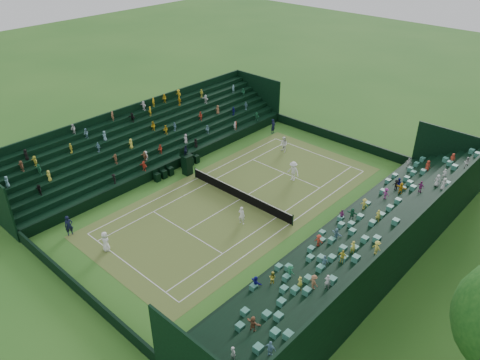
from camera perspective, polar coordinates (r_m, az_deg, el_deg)
The scene contains 17 objects.
ground at distance 41.39m, azimuth 0.00°, elevation -2.39°, with size 160.00×160.00×0.00m, color #2B6520.
court_surface at distance 41.39m, azimuth 0.00°, elevation -2.38°, with size 12.97×26.77×0.01m, color #457E2A.
perimeter_wall_north at distance 52.51m, azimuth 11.85°, elevation 5.07°, with size 17.17×0.20×1.00m, color black.
perimeter_wall_south at distance 33.61m, azimuth -19.11°, elevation -12.41°, with size 17.17×0.20×1.00m, color black.
perimeter_wall_east at distance 36.93m, azimuth 9.81°, elevation -6.53°, with size 0.20×31.77×1.00m, color black.
perimeter_wall_west at distance 46.50m, azimuth -7.73°, elevation 1.99°, with size 0.20×31.77×1.00m, color black.
north_grandstand at distance 34.79m, azimuth 15.70°, elevation -7.81°, with size 6.60×32.00×4.90m.
south_grandstand at distance 49.01m, azimuth -11.01°, elevation 4.62°, with size 6.60×32.00×4.90m.
tennis_net at distance 41.11m, azimuth 0.00°, elevation -1.77°, with size 11.67×0.10×1.06m.
umpire_chair at distance 44.95m, azimuth -6.50°, elevation 2.20°, with size 0.98×0.98×3.08m.
courtside_chairs at distance 45.93m, azimuth -7.66°, elevation 1.53°, with size 0.54×5.51×1.16m.
player_near_west at distance 36.55m, azimuth -16.09°, elevation -7.21°, with size 0.81×0.53×1.66m, color white.
player_near_east at distance 37.93m, azimuth 0.20°, elevation -4.32°, with size 0.59×0.39×1.63m, color white.
player_far_west at distance 49.32m, azimuth 5.36°, elevation 4.33°, with size 0.81×0.63×1.68m, color white.
player_far_east at distance 44.07m, azimuth 6.50°, elevation 1.08°, with size 1.26×0.73×1.95m, color white.
line_judge_north at distance 53.48m, azimuth 4.07°, elevation 6.56°, with size 0.62×0.41×1.71m, color black.
line_judge_south at distance 39.05m, azimuth -20.14°, elevation -5.25°, with size 0.63×0.41×1.72m, color black.
Camera 1 is at (23.52, -25.62, 22.44)m, focal length 35.00 mm.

